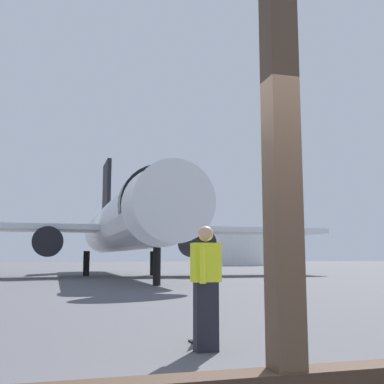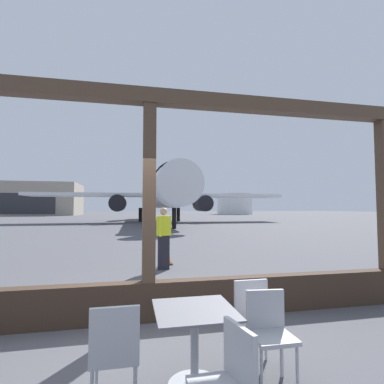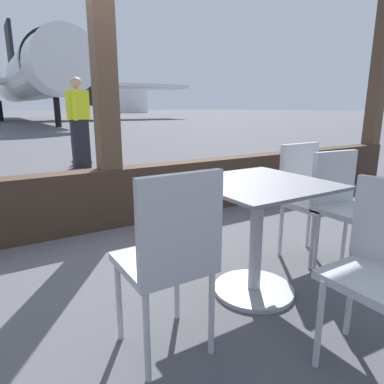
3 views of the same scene
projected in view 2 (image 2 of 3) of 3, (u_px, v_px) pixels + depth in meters
The scene contains 12 objects.
ground_plane at pixel (134, 219), 43.53m from camera, with size 220.00×220.00×0.00m, color #4C4C51.
window_frame at pixel (149, 235), 4.50m from camera, with size 9.04×0.24×3.63m.
dining_table at pixel (195, 342), 2.80m from camera, with size 0.78×0.78×0.74m.
cafe_chair_window_left at pixel (228, 377), 2.07m from camera, with size 0.45×0.45×0.86m.
cafe_chair_window_right at pixel (269, 327), 2.88m from camera, with size 0.42×0.42×0.88m.
cafe_chair_aisle_left at pixel (115, 348), 2.42m from camera, with size 0.40×0.40×0.92m.
cafe_chair_aisle_right at pixel (255, 316), 3.19m from camera, with size 0.40×0.40×0.91m.
airplane at pixel (161, 193), 34.81m from camera, with size 30.48×29.56×10.41m.
ground_crew_worker at pixel (164, 237), 8.20m from camera, with size 0.40×0.52×1.74m.
traffic_cone at pixel (166, 254), 8.85m from camera, with size 0.36×0.36×0.69m.
distant_hangar at pixel (23, 199), 69.65m from camera, with size 25.82×13.82×7.74m.
fuel_storage_tank at pixel (235, 204), 80.81m from camera, with size 9.81×9.81×5.75m, color white.
Camera 2 is at (-0.26, -4.58, 1.73)m, focal length 26.94 mm.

